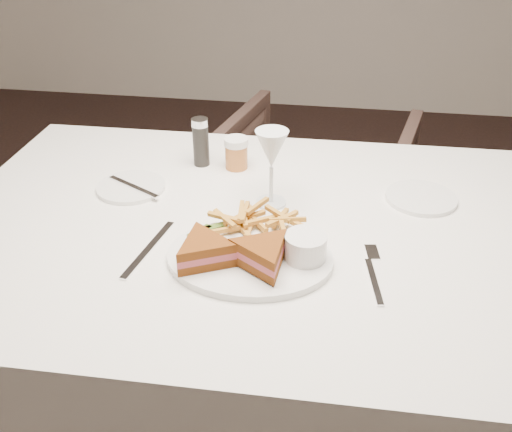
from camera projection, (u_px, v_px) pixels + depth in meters
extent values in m
plane|color=black|center=(324.00, 397.00, 1.76)|extent=(5.00, 5.00, 0.00)
cube|color=white|center=(259.00, 352.00, 1.41)|extent=(1.38, 0.93, 0.75)
imported|color=#46322B|center=(312.00, 193.00, 2.15)|extent=(0.79, 0.75, 0.69)
ellipsoid|color=white|center=(250.00, 258.00, 1.09)|extent=(0.32, 0.25, 0.01)
cube|color=silver|center=(149.00, 249.00, 1.13)|extent=(0.05, 0.20, 0.00)
cylinder|color=white|center=(131.00, 187.00, 1.34)|extent=(0.16, 0.16, 0.01)
cylinder|color=white|center=(421.00, 198.00, 1.29)|extent=(0.16, 0.16, 0.01)
cylinder|color=black|center=(201.00, 142.00, 1.42)|extent=(0.04, 0.04, 0.12)
cylinder|color=#AA5F28|center=(236.00, 153.00, 1.41)|extent=(0.06, 0.06, 0.08)
cube|color=#425E21|center=(214.00, 228.00, 1.16)|extent=(0.05, 0.05, 0.01)
cube|color=#425E21|center=(200.00, 232.00, 1.15)|extent=(0.04, 0.05, 0.01)
cylinder|color=white|center=(305.00, 247.00, 1.07)|extent=(0.08, 0.08, 0.05)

